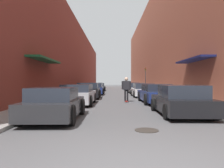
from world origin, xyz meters
The scene contains 20 objects.
ground centered at (0.00, 25.55, 0.00)m, with size 140.54×140.54×0.00m, color #515154.
curb_strip_left centered at (-4.48, 31.94, 0.06)m, with size 1.80×63.88×0.12m.
curb_strip_right centered at (4.48, 31.94, 0.06)m, with size 1.80×63.88×0.12m.
building_row_left centered at (-7.38, 31.94, 5.07)m, with size 4.90×63.88×10.13m.
building_row_right centered at (7.38, 31.94, 7.16)m, with size 4.90×63.88×14.32m.
parked_car_left_0 centered at (-2.64, 4.79, 0.60)m, with size 1.89×3.94×1.22m.
parked_car_left_1 centered at (-2.62, 10.21, 0.62)m, with size 2.04×4.27×1.27m.
parked_car_left_2 centered at (-2.50, 15.15, 0.65)m, with size 2.00×3.94×1.34m.
parked_car_left_3 centered at (-2.43, 20.53, 0.62)m, with size 2.08×4.01×1.27m.
parked_car_left_4 centered at (-2.58, 25.15, 0.63)m, with size 2.01×4.00×1.31m.
parked_car_left_5 centered at (-2.49, 30.74, 0.60)m, with size 1.90×4.66×1.23m.
parked_car_right_0 centered at (2.49, 5.95, 0.61)m, with size 2.02×4.15×1.29m.
parked_car_right_1 centered at (2.43, 11.24, 0.63)m, with size 1.88×4.79×1.28m.
parked_car_right_2 centered at (2.48, 17.32, 0.61)m, with size 2.09×4.41×1.27m.
parked_car_right_3 centered at (2.51, 23.12, 0.61)m, with size 1.89×4.04×1.28m.
parked_car_right_4 centered at (2.60, 28.26, 0.63)m, with size 1.94×4.45×1.31m.
parked_car_right_5 centered at (2.62, 33.24, 0.60)m, with size 2.03×4.07×1.24m.
skateboarder centered at (0.54, 11.94, 1.08)m, with size 0.67×0.78×1.75m.
manhole_cover centered at (0.54, 2.96, 0.01)m, with size 0.70×0.70×0.02m.
traffic_light centered at (4.45, 28.60, 2.21)m, with size 0.16×0.22×3.38m.
Camera 1 is at (-0.47, -3.43, 1.44)m, focal length 35.00 mm.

